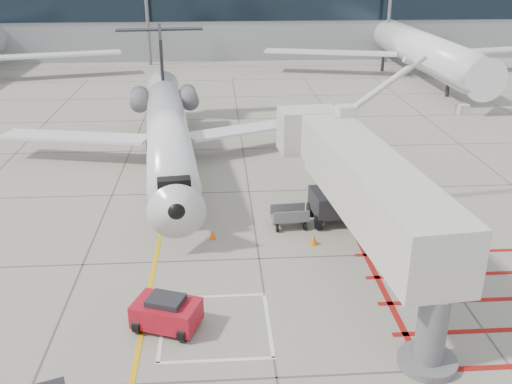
{
  "coord_description": "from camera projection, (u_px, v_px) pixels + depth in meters",
  "views": [
    {
      "loc": [
        -1.71,
        -18.94,
        13.02
      ],
      "look_at": [
        0.0,
        6.0,
        2.5
      ],
      "focal_mm": 40.0,
      "sensor_mm": 36.0,
      "label": 1
    }
  ],
  "objects": [
    {
      "name": "ground_plane",
      "position": [
        266.0,
        309.0,
        22.58
      ],
      "size": [
        260.0,
        260.0,
        0.0
      ],
      "primitive_type": "plane",
      "color": "gray",
      "rests_on": "ground"
    },
    {
      "name": "regional_jet",
      "position": [
        168.0,
        119.0,
        34.38
      ],
      "size": [
        25.74,
        31.06,
        7.56
      ],
      "primitive_type": null,
      "rotation": [
        0.0,
        0.0,
        0.1
      ],
      "color": "silver",
      "rests_on": "ground_plane"
    },
    {
      "name": "jet_bridge",
      "position": [
        373.0,
        202.0,
        23.6
      ],
      "size": [
        9.94,
        18.21,
        6.99
      ],
      "primitive_type": null,
      "rotation": [
        0.0,
        0.0,
        0.1
      ],
      "color": "beige",
      "rests_on": "ground_plane"
    },
    {
      "name": "pushback_tug",
      "position": [
        167.0,
        312.0,
        21.18
      ],
      "size": [
        2.75,
        2.23,
        1.39
      ],
      "primitive_type": null,
      "rotation": [
        0.0,
        0.0,
        -0.36
      ],
      "color": "#A71020",
      "rests_on": "ground_plane"
    },
    {
      "name": "baggage_cart",
      "position": [
        290.0,
        217.0,
        29.07
      ],
      "size": [
        1.9,
        1.28,
        1.15
      ],
      "primitive_type": null,
      "rotation": [
        0.0,
        0.0,
        0.08
      ],
      "color": "#5B5A5F",
      "rests_on": "ground_plane"
    },
    {
      "name": "ground_power_unit",
      "position": [
        386.0,
        218.0,
        28.02
      ],
      "size": [
        2.53,
        1.56,
        1.94
      ],
      "primitive_type": null,
      "rotation": [
        0.0,
        0.0,
        -0.05
      ],
      "color": "#B9B6B0",
      "rests_on": "ground_plane"
    },
    {
      "name": "cone_nose",
      "position": [
        213.0,
        234.0,
        28.03
      ],
      "size": [
        0.34,
        0.34,
        0.47
      ],
      "primitive_type": "cone",
      "color": "#EC5C0C",
      "rests_on": "ground_plane"
    },
    {
      "name": "cone_side",
      "position": [
        314.0,
        239.0,
        27.44
      ],
      "size": [
        0.39,
        0.39,
        0.54
      ],
      "primitive_type": "cone",
      "color": "orange",
      "rests_on": "ground_plane"
    },
    {
      "name": "bg_aircraft_c",
      "position": [
        415.0,
        24.0,
        63.99
      ],
      "size": [
        33.79,
        37.55,
        11.26
      ],
      "primitive_type": null,
      "color": "silver",
      "rests_on": "ground_plane"
    }
  ]
}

